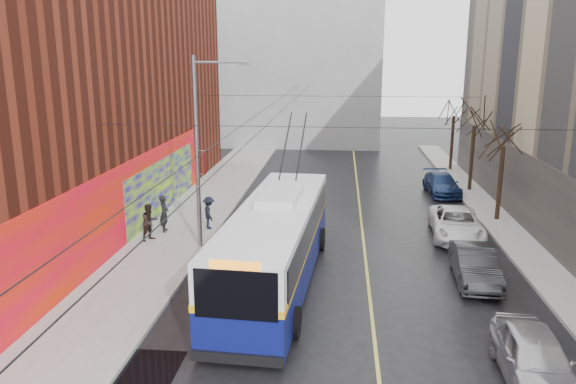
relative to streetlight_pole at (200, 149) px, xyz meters
name	(u,v)px	position (x,y,z in m)	size (l,w,h in m)	color
ground	(327,369)	(6.14, -10.00, -4.85)	(140.00, 140.00, 0.00)	black
sidewalk_left	(178,233)	(-1.86, 2.00, -4.77)	(4.00, 60.00, 0.15)	gray
sidewalk_right	(518,243)	(15.14, 2.00, -4.77)	(2.00, 60.00, 0.15)	gray
lane_line	(362,228)	(7.64, 4.00, -4.84)	(0.12, 50.00, 0.01)	#BFB74C
building_left	(36,94)	(-9.85, 3.99, 2.14)	(12.11, 36.00, 14.00)	#561D11
building_far	(282,55)	(0.14, 34.99, 4.17)	(20.50, 12.10, 18.00)	gray
streetlight_pole	(200,149)	(0.00, 0.00, 0.00)	(2.65, 0.60, 9.00)	slate
catenary_wires	(288,109)	(3.60, 4.77, 1.40)	(18.00, 60.00, 0.22)	black
tree_near	(505,132)	(15.14, 6.00, 0.13)	(3.20, 3.20, 6.40)	black
tree_mid	(475,114)	(15.14, 13.00, 0.41)	(3.20, 3.20, 6.68)	black
tree_far	(454,106)	(15.14, 20.00, 0.30)	(3.20, 3.20, 6.57)	black
puddle	(136,384)	(0.80, -11.28, -4.84)	(1.96, 3.72, 0.01)	black
pigeons_flying	(282,82)	(3.80, -0.24, 3.04)	(5.19, 3.50, 1.17)	slate
trolleybus	(276,243)	(3.91, -3.83, -3.11)	(3.70, 13.34, 6.26)	#0B1157
parked_car_a	(534,358)	(11.94, -10.15, -4.09)	(1.80, 4.47, 1.52)	#B4B3B8
parked_car_b	(475,265)	(11.94, -2.88, -4.12)	(1.55, 4.43, 1.46)	#292A2C
parked_car_c	(456,223)	(12.31, 2.93, -4.12)	(2.41, 5.23, 1.45)	white
parked_car_d	(442,184)	(13.14, 12.13, -4.17)	(1.90, 4.66, 1.35)	navy
following_car	(286,191)	(3.09, 8.94, -4.08)	(1.82, 4.52, 1.54)	#B2B3B7
pedestrian_a	(164,213)	(-2.53, 2.05, -3.74)	(0.70, 0.46, 1.91)	black
pedestrian_b	(150,222)	(-2.81, 0.63, -3.79)	(0.89, 0.69, 1.82)	black
pedestrian_c	(209,213)	(-0.36, 2.74, -3.84)	(1.11, 0.64, 1.71)	black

